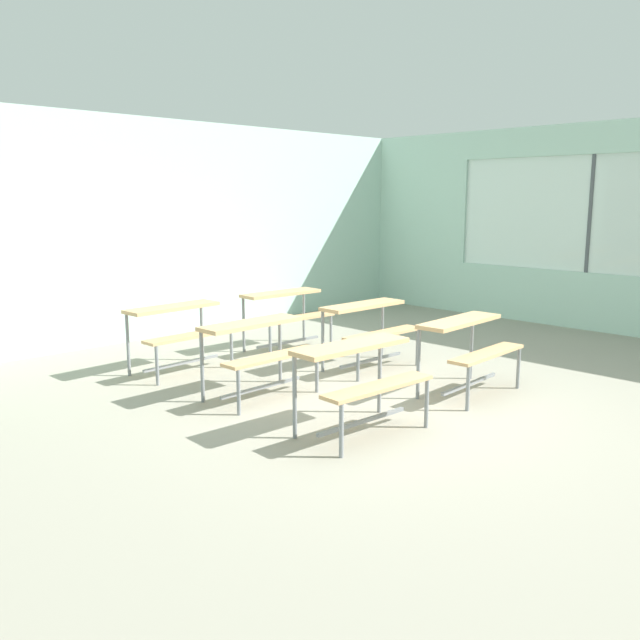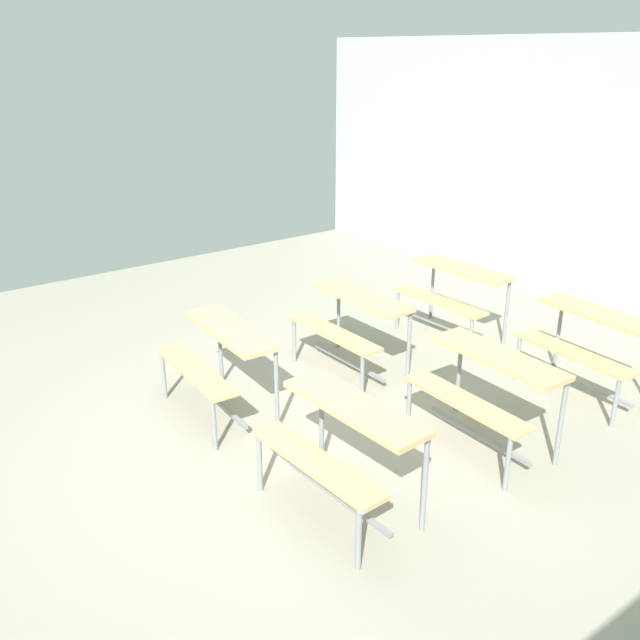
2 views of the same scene
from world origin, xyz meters
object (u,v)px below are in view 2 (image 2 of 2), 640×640
object	(u,v)px
desk_bench_r0c0	(218,351)
desk_bench_r1c0	(352,315)
desk_bench_r2c0	(454,286)
desk_bench_r0c1	(342,434)
desk_bench_r2c1	(591,334)
desk_bench_r1c1	(487,379)

from	to	relation	value
desk_bench_r0c0	desk_bench_r1c0	size ratio (longest dim) A/B	1.02
desk_bench_r2c0	desk_bench_r0c1	bearing A→B (deg)	-62.49
desk_bench_r0c1	desk_bench_r1c0	world-z (taller)	same
desk_bench_r0c1	desk_bench_r2c1	distance (m)	2.73
desk_bench_r0c0	desk_bench_r0c1	xyz separation A→B (m)	(1.61, 0.00, 0.00)
desk_bench_r1c0	desk_bench_r2c0	size ratio (longest dim) A/B	0.99
desk_bench_r1c0	desk_bench_r2c1	world-z (taller)	same
desk_bench_r2c0	desk_bench_r1c0	bearing A→B (deg)	-91.58
desk_bench_r0c0	desk_bench_r2c0	bearing A→B (deg)	92.49
desk_bench_r0c1	desk_bench_r2c0	size ratio (longest dim) A/B	1.00
desk_bench_r1c0	desk_bench_r2c1	size ratio (longest dim) A/B	0.98
desk_bench_r0c1	desk_bench_r2c1	size ratio (longest dim) A/B	1.00
desk_bench_r0c1	desk_bench_r1c0	bearing A→B (deg)	136.22
desk_bench_r1c1	desk_bench_r2c0	size ratio (longest dim) A/B	0.99
desk_bench_r2c0	desk_bench_r1c1	bearing A→B (deg)	-43.25
desk_bench_r1c1	desk_bench_r2c1	bearing A→B (deg)	92.79
desk_bench_r0c0	desk_bench_r1c1	xyz separation A→B (m)	(1.65, 1.35, 0.00)
desk_bench_r0c0	desk_bench_r2c0	distance (m)	2.75
desk_bench_r1c0	desk_bench_r2c1	bearing A→B (deg)	39.96
desk_bench_r0c0	desk_bench_r2c1	size ratio (longest dim) A/B	1.00
desk_bench_r0c1	desk_bench_r2c0	xyz separation A→B (m)	(-1.59, 2.75, 0.00)
desk_bench_r0c1	desk_bench_r1c0	xyz separation A→B (m)	(-1.57, 1.37, 0.00)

